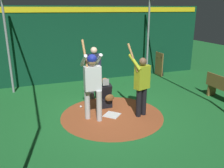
{
  "coord_description": "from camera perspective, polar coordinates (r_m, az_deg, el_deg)",
  "views": [
    {
      "loc": [
        5.93,
        -2.14,
        2.95
      ],
      "look_at": [
        0.0,
        0.0,
        0.95
      ],
      "focal_mm": 38.25,
      "sensor_mm": 36.0,
      "label": 1
    }
  ],
  "objects": [
    {
      "name": "batter",
      "position": [
        6.33,
        -4.72,
        0.79
      ],
      "size": [
        0.68,
        0.49,
        2.16
      ],
      "color": "#BCBCC0",
      "rests_on": "ground"
    },
    {
      "name": "catcher",
      "position": [
        7.39,
        -1.7,
        -2.8
      ],
      "size": [
        0.58,
        0.4,
        0.95
      ],
      "color": "black",
      "rests_on": "ground"
    },
    {
      "name": "cage_frame",
      "position": [
        6.33,
        0.0,
        12.16
      ],
      "size": [
        6.3,
        5.56,
        3.35
      ],
      "color": "gray",
      "rests_on": "ground"
    },
    {
      "name": "dirt_circle",
      "position": [
        6.95,
        0.0,
        -7.46
      ],
      "size": [
        2.94,
        2.94,
        0.01
      ],
      "primitive_type": "cylinder",
      "color": "#9E4C28",
      "rests_on": "ground"
    },
    {
      "name": "umpire",
      "position": [
        7.96,
        -4.26,
        3.35
      ],
      "size": [
        0.22,
        0.49,
        1.77
      ],
      "color": "#4C4C51",
      "rests_on": "ground"
    },
    {
      "name": "baseball_0",
      "position": [
        7.49,
        -7.46,
        -5.38
      ],
      "size": [
        0.07,
        0.07,
        0.07
      ],
      "primitive_type": "sphere",
      "color": "white",
      "rests_on": "dirt_circle"
    },
    {
      "name": "bat_rack",
      "position": [
        11.32,
        10.84,
        4.75
      ],
      "size": [
        0.94,
        0.19,
        1.05
      ],
      "color": "olive",
      "rests_on": "ground"
    },
    {
      "name": "visitor",
      "position": [
        6.65,
        7.11,
        0.26
      ],
      "size": [
        0.55,
        0.58,
        2.06
      ],
      "rotation": [
        0.0,
        0.0,
        0.31
      ],
      "color": "black",
      "rests_on": "ground"
    },
    {
      "name": "home_plate",
      "position": [
        6.95,
        0.0,
        -7.39
      ],
      "size": [
        0.59,
        0.59,
        0.01
      ],
      "primitive_type": "cube",
      "rotation": [
        0.0,
        0.0,
        0.79
      ],
      "color": "white",
      "rests_on": "dirt_circle"
    },
    {
      "name": "back_wall",
      "position": [
        10.06,
        -7.47,
        9.41
      ],
      "size": [
        0.23,
        11.07,
        3.06
      ],
      "color": "#0C3D26",
      "rests_on": "ground"
    },
    {
      "name": "ground_plane",
      "position": [
        6.95,
        0.0,
        -7.48
      ],
      "size": [
        27.07,
        27.07,
        0.0
      ],
      "primitive_type": "plane",
      "color": "#1E6B2D"
    }
  ]
}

